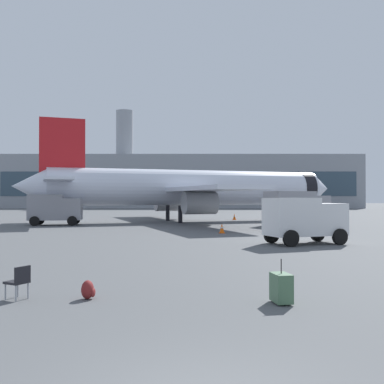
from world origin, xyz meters
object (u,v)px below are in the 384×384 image
object	(u,v)px
service_truck	(54,208)
safety_cone_mid	(234,217)
safety_cone_far	(274,224)
gate_chair	(18,280)
safety_cone_near	(272,220)
rolling_suitcase	(281,288)
fuel_truck	(296,206)
traveller_backpack	(88,290)
airplane_at_gate	(189,188)
cargo_van	(304,218)
safety_cone_outer	(222,228)

from	to	relation	value
service_truck	safety_cone_mid	size ratio (longest dim) A/B	7.00
service_truck	safety_cone_far	xyz separation A→B (m)	(19.95, -4.37, -1.22)
safety_cone_mid	gate_chair	world-z (taller)	gate_chair
service_truck	safety_cone_near	xyz separation A→B (m)	(20.83, 1.51, -1.21)
safety_cone_mid	rolling_suitcase	world-z (taller)	rolling_suitcase
gate_chair	fuel_truck	bearing A→B (deg)	64.90
fuel_truck	traveller_backpack	bearing A→B (deg)	-112.36
safety_cone_mid	gate_chair	size ratio (longest dim) A/B	0.84
safety_cone_near	rolling_suitcase	xyz separation A→B (m)	(-5.67, -32.68, -0.01)
airplane_at_gate	gate_chair	bearing A→B (deg)	-96.39
airplane_at_gate	safety_cone_far	distance (m)	13.31
cargo_van	traveller_backpack	xyz separation A→B (m)	(-8.97, -13.57, -1.22)
safety_cone_outer	traveller_backpack	distance (m)	21.78
cargo_van	safety_cone_near	size ratio (longest dim) A/B	5.93
safety_cone_far	traveller_backpack	distance (m)	28.02
safety_cone_near	safety_cone_far	distance (m)	5.95
safety_cone_mid	fuel_truck	bearing A→B (deg)	-64.82
cargo_van	safety_cone_far	xyz separation A→B (m)	(0.71, 12.72, -1.06)
safety_cone_near	cargo_van	bearing A→B (deg)	-94.87
cargo_van	gate_chair	size ratio (longest dim) A/B	5.59
safety_cone_near	safety_cone_outer	world-z (taller)	safety_cone_near
rolling_suitcase	safety_cone_outer	bearing A→B (deg)	90.02
fuel_truck	safety_cone_outer	world-z (taller)	fuel_truck
safety_cone_near	rolling_suitcase	bearing A→B (deg)	-99.85
cargo_van	traveller_backpack	world-z (taller)	cargo_van
service_truck	cargo_van	world-z (taller)	service_truck
service_truck	rolling_suitcase	bearing A→B (deg)	-64.06
fuel_truck	rolling_suitcase	size ratio (longest dim) A/B	5.87
safety_cone_mid	traveller_backpack	size ratio (longest dim) A/B	1.50
service_truck	safety_cone_mid	distance (m)	20.55
fuel_truck	gate_chair	size ratio (longest dim) A/B	7.50
safety_cone_near	safety_cone_far	bearing A→B (deg)	-98.48
cargo_van	safety_cone_mid	distance (m)	27.14
airplane_at_gate	cargo_van	bearing A→B (deg)	-74.29
service_truck	traveller_backpack	xyz separation A→B (m)	(10.28, -30.67, -1.37)
cargo_van	gate_chair	distance (m)	17.38
gate_chair	airplane_at_gate	bearing A→B (deg)	83.61
airplane_at_gate	rolling_suitcase	bearing A→B (deg)	-86.20
gate_chair	safety_cone_far	bearing A→B (deg)	66.56
airplane_at_gate	rolling_suitcase	distance (m)	37.67
safety_cone_outer	traveller_backpack	size ratio (longest dim) A/B	1.51
service_truck	safety_cone_near	size ratio (longest dim) A/B	6.22
cargo_van	safety_cone_near	xyz separation A→B (m)	(1.58, 18.61, -1.05)
service_truck	safety_cone_outer	world-z (taller)	service_truck
airplane_at_gate	safety_cone_near	size ratio (longest dim) A/B	42.96
airplane_at_gate	traveller_backpack	xyz separation A→B (m)	(-2.39, -36.95, -3.42)
service_truck	fuel_truck	world-z (taller)	fuel_truck
service_truck	gate_chair	distance (m)	31.92
fuel_truck	traveller_backpack	distance (m)	32.84
safety_cone_mid	safety_cone_far	size ratio (longest dim) A/B	0.92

